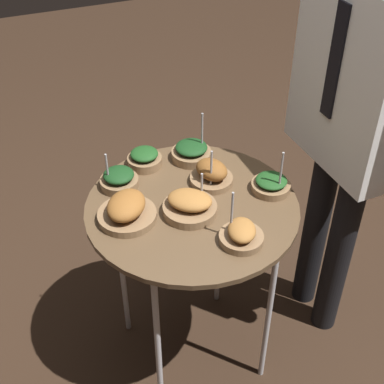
{
  "coord_description": "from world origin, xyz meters",
  "views": [
    {
      "loc": [
        1.18,
        -0.49,
        1.81
      ],
      "look_at": [
        0.0,
        0.0,
        0.8
      ],
      "focal_mm": 50.0,
      "sensor_mm": 36.0,
      "label": 1
    }
  ],
  "objects_px": {
    "bowl_spinach_mid_left": "(191,152)",
    "bowl_spinach_near_rim": "(271,184)",
    "bowl_roast_front_center": "(241,234)",
    "bowl_roast_front_right": "(127,210)",
    "bowl_roast_center": "(190,205)",
    "bowl_spinach_far_rim": "(119,179)",
    "waiter_figure": "(357,100)",
    "bowl_roast_mid_right": "(211,174)",
    "bowl_spinach_front_left": "(145,159)",
    "serving_cart": "(192,218)"
  },
  "relations": [
    {
      "from": "bowl_spinach_mid_left",
      "to": "waiter_figure",
      "type": "height_order",
      "value": "waiter_figure"
    },
    {
      "from": "bowl_roast_center",
      "to": "bowl_spinach_far_rim",
      "type": "xyz_separation_m",
      "value": [
        -0.21,
        -0.16,
        -0.0
      ]
    },
    {
      "from": "bowl_roast_center",
      "to": "bowl_spinach_far_rim",
      "type": "distance_m",
      "value": 0.26
    },
    {
      "from": "serving_cart",
      "to": "bowl_spinach_near_rim",
      "type": "distance_m",
      "value": 0.27
    },
    {
      "from": "bowl_roast_front_center",
      "to": "waiter_figure",
      "type": "distance_m",
      "value": 0.58
    },
    {
      "from": "bowl_roast_front_center",
      "to": "bowl_roast_mid_right",
      "type": "distance_m",
      "value": 0.29
    },
    {
      "from": "bowl_spinach_far_rim",
      "to": "bowl_spinach_near_rim",
      "type": "bearing_deg",
      "value": 64.9
    },
    {
      "from": "bowl_spinach_mid_left",
      "to": "bowl_roast_front_center",
      "type": "bearing_deg",
      "value": -3.86
    },
    {
      "from": "bowl_spinach_mid_left",
      "to": "bowl_spinach_front_left",
      "type": "relative_size",
      "value": 1.47
    },
    {
      "from": "bowl_roast_front_center",
      "to": "bowl_roast_mid_right",
      "type": "relative_size",
      "value": 1.09
    },
    {
      "from": "bowl_roast_front_center",
      "to": "bowl_spinach_far_rim",
      "type": "bearing_deg",
      "value": -147.25
    },
    {
      "from": "serving_cart",
      "to": "bowl_roast_mid_right",
      "type": "distance_m",
      "value": 0.16
    },
    {
      "from": "bowl_roast_front_center",
      "to": "bowl_spinach_near_rim",
      "type": "relative_size",
      "value": 0.99
    },
    {
      "from": "bowl_roast_front_center",
      "to": "bowl_spinach_far_rim",
      "type": "distance_m",
      "value": 0.46
    },
    {
      "from": "bowl_roast_mid_right",
      "to": "bowl_spinach_far_rim",
      "type": "xyz_separation_m",
      "value": [
        -0.1,
        -0.28,
        -0.01
      ]
    },
    {
      "from": "bowl_roast_front_center",
      "to": "bowl_spinach_far_rim",
      "type": "relative_size",
      "value": 1.21
    },
    {
      "from": "bowl_roast_mid_right",
      "to": "bowl_spinach_far_rim",
      "type": "distance_m",
      "value": 0.3
    },
    {
      "from": "bowl_spinach_mid_left",
      "to": "bowl_roast_mid_right",
      "type": "distance_m",
      "value": 0.15
    },
    {
      "from": "bowl_spinach_near_rim",
      "to": "bowl_spinach_far_rim",
      "type": "distance_m",
      "value": 0.49
    },
    {
      "from": "serving_cart",
      "to": "waiter_figure",
      "type": "xyz_separation_m",
      "value": [
        0.0,
        0.56,
        0.31
      ]
    },
    {
      "from": "bowl_spinach_mid_left",
      "to": "bowl_roast_mid_right",
      "type": "height_order",
      "value": "bowl_spinach_mid_left"
    },
    {
      "from": "bowl_roast_center",
      "to": "bowl_roast_front_right",
      "type": "xyz_separation_m",
      "value": [
        -0.05,
        -0.18,
        0.0
      ]
    },
    {
      "from": "bowl_spinach_mid_left",
      "to": "bowl_spinach_near_rim",
      "type": "relative_size",
      "value": 1.06
    },
    {
      "from": "bowl_spinach_front_left",
      "to": "bowl_roast_mid_right",
      "type": "xyz_separation_m",
      "value": [
        0.18,
        0.17,
        0.01
      ]
    },
    {
      "from": "bowl_spinach_far_rim",
      "to": "waiter_figure",
      "type": "distance_m",
      "value": 0.79
    },
    {
      "from": "bowl_spinach_mid_left",
      "to": "waiter_figure",
      "type": "bearing_deg",
      "value": 63.11
    },
    {
      "from": "bowl_spinach_mid_left",
      "to": "bowl_spinach_front_left",
      "type": "distance_m",
      "value": 0.16
    },
    {
      "from": "bowl_roast_center",
      "to": "bowl_roast_front_center",
      "type": "distance_m",
      "value": 0.19
    },
    {
      "from": "bowl_spinach_far_rim",
      "to": "bowl_spinach_front_left",
      "type": "bearing_deg",
      "value": 124.96
    },
    {
      "from": "bowl_roast_front_center",
      "to": "bowl_roast_front_right",
      "type": "relative_size",
      "value": 0.89
    },
    {
      "from": "bowl_spinach_mid_left",
      "to": "bowl_spinach_far_rim",
      "type": "distance_m",
      "value": 0.28
    },
    {
      "from": "bowl_roast_center",
      "to": "bowl_spinach_near_rim",
      "type": "bearing_deg",
      "value": 90.72
    },
    {
      "from": "bowl_spinach_near_rim",
      "to": "bowl_roast_mid_right",
      "type": "distance_m",
      "value": 0.19
    },
    {
      "from": "bowl_roast_front_right",
      "to": "bowl_spinach_far_rim",
      "type": "distance_m",
      "value": 0.17
    },
    {
      "from": "bowl_spinach_near_rim",
      "to": "bowl_spinach_far_rim",
      "type": "xyz_separation_m",
      "value": [
        -0.21,
        -0.44,
        0.0
      ]
    },
    {
      "from": "bowl_roast_front_right",
      "to": "waiter_figure",
      "type": "distance_m",
      "value": 0.79
    },
    {
      "from": "bowl_roast_front_right",
      "to": "bowl_roast_front_center",
      "type": "bearing_deg",
      "value": 51.06
    },
    {
      "from": "bowl_roast_mid_right",
      "to": "bowl_roast_front_right",
      "type": "bearing_deg",
      "value": -77.73
    },
    {
      "from": "bowl_roast_center",
      "to": "bowl_spinach_mid_left",
      "type": "xyz_separation_m",
      "value": [
        -0.26,
        0.12,
        -0.0
      ]
    },
    {
      "from": "bowl_roast_front_center",
      "to": "bowl_roast_front_right",
      "type": "distance_m",
      "value": 0.35
    },
    {
      "from": "bowl_roast_center",
      "to": "bowl_spinach_front_left",
      "type": "relative_size",
      "value": 1.45
    },
    {
      "from": "bowl_roast_front_right",
      "to": "bowl_spinach_near_rim",
      "type": "bearing_deg",
      "value": 84.72
    },
    {
      "from": "waiter_figure",
      "to": "bowl_spinach_near_rim",
      "type": "bearing_deg",
      "value": -85.04
    },
    {
      "from": "bowl_spinach_far_rim",
      "to": "waiter_figure",
      "type": "height_order",
      "value": "waiter_figure"
    },
    {
      "from": "waiter_figure",
      "to": "bowl_roast_center",
      "type": "bearing_deg",
      "value": -87.09
    },
    {
      "from": "bowl_roast_front_right",
      "to": "bowl_spinach_front_left",
      "type": "height_order",
      "value": "bowl_roast_front_right"
    },
    {
      "from": "bowl_spinach_mid_left",
      "to": "bowl_roast_front_right",
      "type": "xyz_separation_m",
      "value": [
        0.22,
        -0.3,
        0.01
      ]
    },
    {
      "from": "bowl_spinach_front_left",
      "to": "bowl_roast_mid_right",
      "type": "height_order",
      "value": "bowl_roast_mid_right"
    },
    {
      "from": "bowl_spinach_mid_left",
      "to": "waiter_figure",
      "type": "relative_size",
      "value": 0.11
    },
    {
      "from": "bowl_roast_mid_right",
      "to": "bowl_roast_front_center",
      "type": "bearing_deg",
      "value": -7.25
    }
  ]
}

